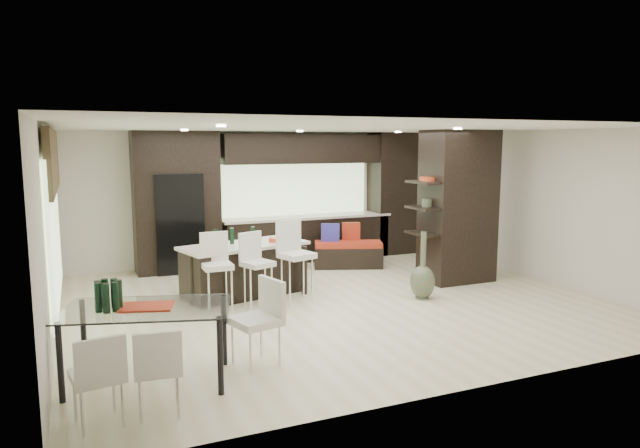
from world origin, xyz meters
name	(u,v)px	position (x,y,z in m)	size (l,w,h in m)	color
ground	(335,301)	(0.00, 0.00, 0.00)	(8.00, 8.00, 0.00)	beige
back_wall	(266,197)	(0.00, 3.50, 1.35)	(8.00, 0.02, 2.70)	beige
left_wall	(50,232)	(-4.00, 0.00, 1.35)	(0.02, 7.00, 2.70)	beige
right_wall	(534,205)	(4.00, 0.00, 1.35)	(0.02, 7.00, 2.70)	beige
ceiling	(336,128)	(0.00, 0.00, 2.70)	(8.00, 7.00, 0.02)	white
window_left	(54,230)	(-3.96, 0.20, 1.35)	(0.04, 3.20, 1.90)	#B2D199
window_back	(293,187)	(0.60, 3.46, 1.55)	(3.40, 0.04, 1.20)	#B2D199
stone_accent	(52,161)	(-3.93, 0.20, 2.25)	(0.08, 3.00, 0.80)	brown
ceiling_spots	(329,130)	(0.00, 0.25, 2.68)	(4.00, 3.00, 0.02)	white
back_cabinetry	(293,197)	(0.50, 3.17, 1.35)	(6.80, 0.68, 2.70)	black
refrigerator	(178,223)	(-1.90, 3.12, 0.95)	(0.90, 0.68, 1.90)	black
partition_column	(458,206)	(2.60, 0.40, 1.35)	(1.20, 0.80, 2.70)	black
kitchen_island	(245,270)	(-1.20, 0.92, 0.42)	(2.02, 0.87, 0.84)	black
stool_left	(218,280)	(-1.82, 0.18, 0.47)	(0.42, 0.42, 0.94)	silver
stool_mid	(258,277)	(-1.20, 0.18, 0.46)	(0.40, 0.40, 0.91)	silver
stool_right	(297,270)	(-0.58, 0.16, 0.52)	(0.46, 0.46, 1.03)	silver
bench	(348,254)	(1.28, 2.14, 0.26)	(1.35, 0.52, 0.52)	black
floor_vase	(423,265)	(1.35, -0.42, 0.54)	(0.40, 0.40, 1.08)	#4A533C
dining_table	(149,345)	(-3.07, -2.03, 0.40)	(1.67, 0.94, 0.80)	white
chair_near	(159,373)	(-3.07, -2.79, 0.39)	(0.42, 0.42, 0.77)	silver
chair_far	(98,382)	(-3.59, -2.80, 0.39)	(0.43, 0.43, 0.79)	silver
chair_end	(256,327)	(-1.91, -2.03, 0.45)	(0.48, 0.48, 0.89)	silver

